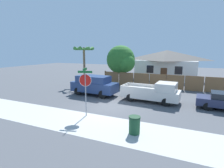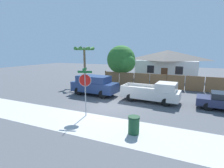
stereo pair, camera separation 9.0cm
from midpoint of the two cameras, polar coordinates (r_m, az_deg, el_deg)
name	(u,v)px [view 2 (the right image)]	position (r m, az deg, el deg)	size (l,w,h in m)	color
ground_plane	(109,106)	(14.14, -0.81, -7.31)	(80.00, 80.00, 0.00)	#4C4F54
sidewalk_strip	(84,123)	(11.19, -8.80, -12.43)	(36.00, 3.20, 0.01)	#B2B2AD
wooden_fence	(158,81)	(21.51, 14.88, 0.90)	(14.00, 0.12, 1.78)	brown
house	(167,64)	(28.90, 17.65, 6.17)	(9.47, 6.22, 4.51)	white
oak_tree	(122,60)	(23.28, 3.43, 7.71)	(3.93, 3.75, 5.12)	brown
palm_tree	(84,52)	(22.77, -8.92, 10.19)	(2.45, 2.65, 4.93)	brown
red_suv	(94,85)	(17.60, -5.65, -0.21)	(4.73, 2.15, 1.95)	navy
orange_pickup	(153,92)	(15.62, 13.41, -2.67)	(5.05, 2.22, 1.77)	silver
stop_sign	(85,84)	(11.76, -8.57, 0.15)	(0.94, 0.85, 3.28)	gray
trash_bin	(134,125)	(9.66, 7.40, -13.13)	(0.63, 0.63, 0.97)	#1E4C2D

